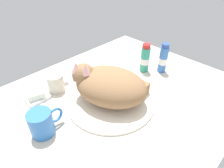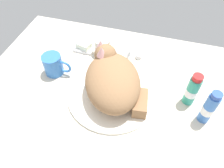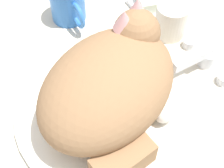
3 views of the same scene
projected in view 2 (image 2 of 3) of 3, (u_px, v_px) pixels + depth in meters
The scene contains 10 objects.
ground_plane at pixel (113, 97), 84.17cm from camera, with size 110.00×82.50×3.00cm, color beige.
sink_basin at pixel (113, 94), 82.60cm from camera, with size 34.65×34.65×1.10cm, color white.
faucet at pixel (126, 54), 94.65cm from camera, with size 13.99×10.80×5.31cm.
cat at pixel (113, 79), 77.48cm from camera, with size 29.02×33.20×15.83cm.
coffee_mug at pixel (54, 65), 87.33cm from camera, with size 11.96×7.77×8.87cm.
rinse_cup at pixel (102, 47), 95.54cm from camera, with size 6.88×6.88×7.64cm.
soap_dish at pixel (84, 48), 99.67cm from camera, with size 9.00×6.40×1.20cm, color white.
soap_bar at pixel (84, 45), 98.20cm from camera, with size 6.35×4.42×2.62cm, color silver.
toothpaste_bottle at pixel (192, 90), 76.05cm from camera, with size 4.32×4.32×14.05cm.
mouthwash_bottle at pixel (209, 108), 70.83cm from camera, with size 4.07×4.07×14.62cm.
Camera 2 is at (13.74, -48.37, 66.19)cm, focal length 34.29 mm.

